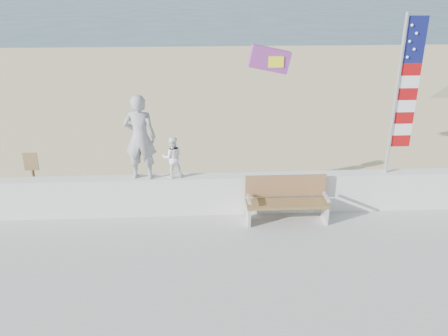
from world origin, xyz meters
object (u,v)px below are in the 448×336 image
(adult, at_px, (140,137))
(flag, at_px, (403,90))
(child, at_px, (173,157))
(bench, at_px, (286,199))

(adult, relative_size, flag, 0.54)
(adult, bearing_deg, child, -173.94)
(child, distance_m, bench, 2.67)
(bench, bearing_deg, flag, 10.43)
(adult, xyz_separation_m, flag, (5.63, -0.00, 0.97))
(adult, bearing_deg, bench, 177.89)
(child, height_order, bench, child)
(flag, bearing_deg, adult, 180.00)
(flag, bearing_deg, child, 180.00)
(bench, distance_m, flag, 3.41)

